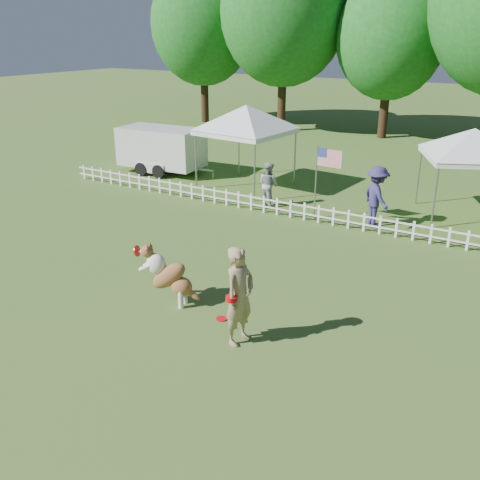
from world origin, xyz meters
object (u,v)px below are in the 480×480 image
Objects in this scene: flag_pole at (316,183)px; spectator_a at (268,184)px; canopy_tent_left at (246,148)px; cargo_trailer at (162,150)px; dog at (170,276)px; canopy_tent_right at (468,175)px; handler at (240,296)px; spectator_b at (377,196)px; frisbee_on_turf at (222,319)px.

spectator_a is (-1.95, 0.42, -0.42)m from flag_pole.
cargo_trailer is at bearing -175.99° from canopy_tent_left.
dog is 0.31× the size of cargo_trailer.
spectator_a is at bearing 86.64° from dog.
canopy_tent_left is at bearing 159.57° from canopy_tent_right.
cargo_trailer reaches higher than dog.
spectator_a is at bearing 30.91° from handler.
cargo_trailer is at bearing 32.62° from spectator_b.
flag_pole reaches higher than handler.
cargo_trailer is at bearing 51.22° from handler.
spectator_b is (-2.23, -2.36, -0.47)m from canopy_tent_right.
canopy_tent_right reaches higher than spectator_a.
canopy_tent_left is 6.08m from spectator_b.
spectator_b is (2.27, 7.50, 0.26)m from dog.
cargo_trailer is 2.88× the size of spectator_a.
frisbee_on_turf is at bearing 126.33° from spectator_b.
spectator_b is at bearing 57.89° from dog.
canopy_tent_right is at bearing -141.90° from spectator_a.
dog is at bearing -86.92° from flag_pole.
handler is 8.36× the size of frisbee_on_turf.
canopy_tent_right is 4.96m from flag_pole.
spectator_a reaches higher than frisbee_on_turf.
dog is 1.52m from frisbee_on_turf.
spectator_b is (0.13, 8.04, -0.05)m from handler.
cargo_trailer reaches higher than frisbee_on_turf.
flag_pole reaches higher than dog.
canopy_tent_left reaches higher than dog.
canopy_tent_right is (4.50, 9.86, 0.73)m from dog.
spectator_b reaches higher than frisbee_on_turf.
canopy_tent_left is (-5.65, 9.82, 0.55)m from handler.
frisbee_on_turf is 0.08× the size of canopy_tent_right.
dog is at bearing 116.41° from spectator_b.
canopy_tent_right reaches higher than cargo_trailer.
handler is at bearing 132.23° from spectator_a.
flag_pole is (3.86, -2.13, -0.35)m from canopy_tent_left.
cargo_trailer is at bearing 1.20° from spectator_a.
handler is at bearing -54.58° from canopy_tent_left.
canopy_tent_left is 1.29× the size of flag_pole.
flag_pole is (-1.00, 7.15, 1.19)m from frisbee_on_turf.
canopy_tent_left is at bearing -24.16° from spectator_a.
spectator_b is (0.91, 7.50, 0.94)m from frisbee_on_turf.
flag_pole is 1.26× the size of spectator_b.
cargo_trailer is (-12.30, -0.47, -0.45)m from canopy_tent_right.
canopy_tent_right is 12.32m from cargo_trailer.
canopy_tent_right reaches higher than flag_pole.
frisbee_on_turf is at bearing -49.69° from cargo_trailer.
dog is 7.74m from spectator_a.
handler is 8.04m from spectator_b.
handler is 1.45× the size of dog.
canopy_tent_right is at bearing -90.08° from spectator_b.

